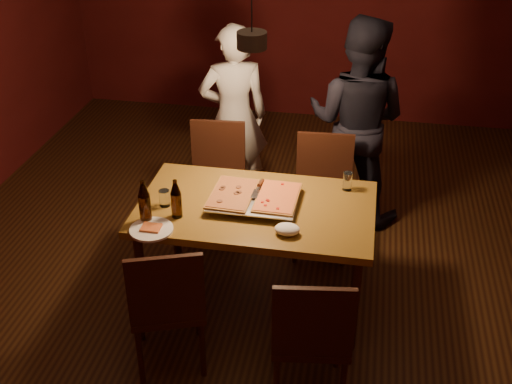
% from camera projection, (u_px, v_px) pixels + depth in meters
% --- Properties ---
extents(room_shell, '(6.00, 6.00, 6.00)m').
position_uv_depth(room_shell, '(252.00, 96.00, 3.95)').
color(room_shell, '#37210F').
rests_on(room_shell, ground).
extents(dining_table, '(1.50, 0.90, 0.75)m').
position_uv_depth(dining_table, '(256.00, 215.00, 4.11)').
color(dining_table, olive).
rests_on(dining_table, floor).
extents(chair_far_left, '(0.45, 0.45, 0.49)m').
position_uv_depth(chair_far_left, '(217.00, 169.00, 4.94)').
color(chair_far_left, '#38190F').
rests_on(chair_far_left, floor).
extents(chair_far_right, '(0.44, 0.44, 0.49)m').
position_uv_depth(chair_far_right, '(323.00, 183.00, 4.75)').
color(chair_far_right, '#38190F').
rests_on(chair_far_right, floor).
extents(chair_near_left, '(0.54, 0.54, 0.49)m').
position_uv_depth(chair_near_left, '(167.00, 298.00, 3.62)').
color(chair_near_left, '#38190F').
rests_on(chair_near_left, floor).
extents(chair_near_right, '(0.47, 0.47, 0.49)m').
position_uv_depth(chair_near_right, '(311.00, 329.00, 3.40)').
color(chair_near_right, '#38190F').
rests_on(chair_near_right, floor).
extents(pizza_tray, '(0.56, 0.46, 0.05)m').
position_uv_depth(pizza_tray, '(255.00, 200.00, 4.09)').
color(pizza_tray, silver).
rests_on(pizza_tray, dining_table).
extents(pizza_meat, '(0.28, 0.43, 0.02)m').
position_uv_depth(pizza_meat, '(232.00, 193.00, 4.09)').
color(pizza_meat, maroon).
rests_on(pizza_meat, pizza_tray).
extents(pizza_cheese, '(0.27, 0.42, 0.02)m').
position_uv_depth(pizza_cheese, '(277.00, 197.00, 4.05)').
color(pizza_cheese, gold).
rests_on(pizza_cheese, pizza_tray).
extents(spatula, '(0.10, 0.24, 0.04)m').
position_uv_depth(spatula, '(256.00, 194.00, 4.08)').
color(spatula, silver).
rests_on(spatula, pizza_tray).
extents(beer_bottle_a, '(0.07, 0.07, 0.28)m').
position_uv_depth(beer_bottle_a, '(144.00, 201.00, 3.85)').
color(beer_bottle_a, black).
rests_on(beer_bottle_a, dining_table).
extents(beer_bottle_b, '(0.07, 0.07, 0.26)m').
position_uv_depth(beer_bottle_b, '(176.00, 199.00, 3.90)').
color(beer_bottle_b, black).
rests_on(beer_bottle_b, dining_table).
extents(water_glass_left, '(0.07, 0.07, 0.11)m').
position_uv_depth(water_glass_left, '(164.00, 198.00, 4.05)').
color(water_glass_left, silver).
rests_on(water_glass_left, dining_table).
extents(water_glass_right, '(0.06, 0.06, 0.13)m').
position_uv_depth(water_glass_right, '(347.00, 181.00, 4.22)').
color(water_glass_right, silver).
rests_on(water_glass_right, dining_table).
extents(plate_slice, '(0.26, 0.26, 0.03)m').
position_uv_depth(plate_slice, '(151.00, 229.00, 3.82)').
color(plate_slice, white).
rests_on(plate_slice, dining_table).
extents(napkin, '(0.15, 0.12, 0.06)m').
position_uv_depth(napkin, '(287.00, 229.00, 3.78)').
color(napkin, white).
rests_on(napkin, dining_table).
extents(diner_white, '(0.66, 0.54, 1.54)m').
position_uv_depth(diner_white, '(234.00, 117.00, 5.23)').
color(diner_white, silver).
rests_on(diner_white, floor).
extents(diner_dark, '(0.94, 0.82, 1.66)m').
position_uv_depth(diner_dark, '(357.00, 121.00, 5.00)').
color(diner_dark, black).
rests_on(diner_dark, floor).
extents(pendant_lamp, '(0.18, 0.18, 1.10)m').
position_uv_depth(pendant_lamp, '(252.00, 38.00, 3.76)').
color(pendant_lamp, black).
rests_on(pendant_lamp, ceiling).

